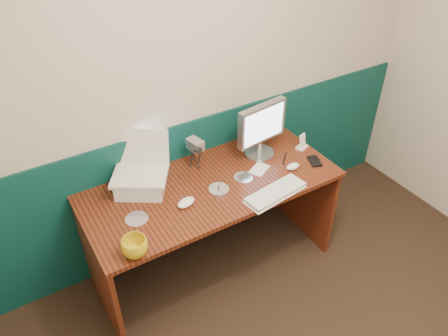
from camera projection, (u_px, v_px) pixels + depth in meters
back_wall at (200, 82)px, 2.72m from camera, size 3.50×0.04×2.50m
wainscot at (204, 178)px, 3.16m from camera, size 3.48×0.02×1.00m
desk at (212, 227)px, 2.93m from camera, size 1.60×0.70×0.75m
laptop_riser at (141, 184)px, 2.63m from camera, size 0.36×0.35×0.10m
laptop at (137, 159)px, 2.53m from camera, size 0.41×0.38×0.27m
monitor at (260, 131)px, 2.86m from camera, size 0.38×0.15×0.37m
keyboard at (275, 193)px, 2.62m from camera, size 0.41×0.18×0.02m
mouse_right at (293, 166)px, 2.83m from camera, size 0.10×0.07×0.03m
mouse_left at (186, 202)px, 2.54m from camera, size 0.13×0.10×0.04m
mug at (135, 247)px, 2.21m from camera, size 0.18×0.18×0.11m
camcorder at (196, 154)px, 2.80m from camera, size 0.11×0.14×0.19m
cd_spindle at (219, 190)px, 2.64m from camera, size 0.12×0.12×0.03m
cd_loose_a at (137, 219)px, 2.46m from camera, size 0.13×0.13×0.00m
cd_loose_b at (243, 177)px, 2.76m from camera, size 0.12×0.12×0.00m
pen at (285, 158)px, 2.92m from camera, size 0.10×0.10×0.01m
papers at (259, 169)px, 2.83m from camera, size 0.17×0.15×0.00m
dock at (302, 147)px, 3.02m from camera, size 0.10×0.08×0.01m
music_player at (303, 140)px, 2.99m from camera, size 0.06×0.04×0.10m
pda at (314, 161)px, 2.89m from camera, size 0.10×0.13×0.01m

